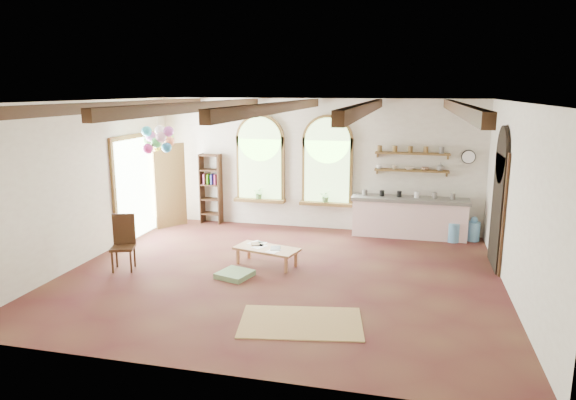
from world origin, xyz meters
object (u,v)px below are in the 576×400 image
(balloon_cluster, at_px, (158,139))
(coffee_table, at_px, (267,250))
(kitchen_counter, at_px, (409,217))
(side_chair, at_px, (124,254))

(balloon_cluster, bearing_deg, coffee_table, -18.41)
(kitchen_counter, distance_m, side_chair, 6.42)
(side_chair, bearing_deg, kitchen_counter, 34.19)
(kitchen_counter, xyz_separation_m, balloon_cluster, (-5.38, -1.85, 1.87))
(balloon_cluster, bearing_deg, side_chair, -87.90)
(kitchen_counter, distance_m, balloon_cluster, 5.99)
(kitchen_counter, bearing_deg, coffee_table, -134.61)
(coffee_table, height_order, side_chair, side_chair)
(coffee_table, xyz_separation_m, side_chair, (-2.61, -0.87, -0.01))
(kitchen_counter, relative_size, side_chair, 2.51)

